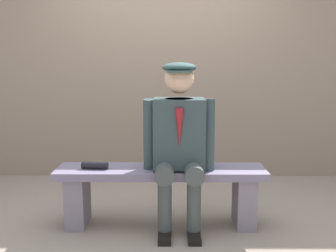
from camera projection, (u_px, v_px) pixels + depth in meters
The scene contains 5 objects.
ground_plane at pixel (161, 224), 3.27m from camera, with size 30.00×30.00×0.00m, color gray.
bench at pixel (161, 186), 3.22m from camera, with size 1.71×0.37×0.49m.
seated_man at pixel (179, 137), 3.10m from camera, with size 0.58×0.55×1.35m.
rolled_magazine at pixel (95, 165), 3.16m from camera, with size 0.06×0.06×0.21m, color black.
stadium_wall at pixel (164, 73), 4.61m from camera, with size 12.00×0.24×2.44m, color gray.
Camera 1 is at (-0.08, 3.09, 1.34)m, focal length 41.59 mm.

